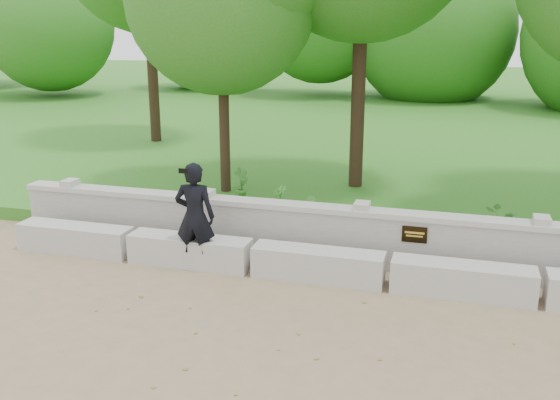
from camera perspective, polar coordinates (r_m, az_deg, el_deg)
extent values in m
plane|color=#8F7657|center=(7.27, 7.94, -13.70)|extent=(80.00, 80.00, 0.00)
cube|color=#2E721C|center=(20.59, 13.77, 5.81)|extent=(40.00, 22.00, 0.25)
cube|color=beige|center=(10.57, -18.20, -3.38)|extent=(1.90, 0.45, 0.45)
cube|color=beige|center=(9.62, -8.25, -4.62)|extent=(1.90, 0.45, 0.45)
cube|color=beige|center=(9.02, 3.48, -5.91)|extent=(1.90, 0.45, 0.45)
cube|color=beige|center=(8.84, 16.32, -7.03)|extent=(1.90, 0.45, 0.45)
cube|color=#B6B4AC|center=(9.46, 10.37, -3.90)|extent=(12.50, 0.25, 0.82)
cube|color=beige|center=(9.32, 10.51, -1.29)|extent=(12.50, 0.35, 0.08)
cube|color=black|center=(9.24, 12.20, -3.11)|extent=(0.36, 0.02, 0.24)
imported|color=black|center=(9.29, -7.79, -1.50)|extent=(0.64, 0.46, 1.64)
cube|color=black|center=(8.80, -8.83, 2.64)|extent=(0.14, 0.04, 0.07)
cylinder|color=#382619|center=(18.39, -11.61, 12.10)|extent=(0.30, 0.30, 4.40)
cylinder|color=#382619|center=(12.54, -5.13, 7.59)|extent=(0.21, 0.21, 3.05)
cylinder|color=#382619|center=(12.92, 7.20, 10.43)|extent=(0.29, 0.29, 4.23)
imported|color=#3B7F2B|center=(12.15, -3.57, 1.56)|extent=(0.36, 0.40, 0.64)
imported|color=#3B7F2B|center=(10.31, 2.56, -1.25)|extent=(0.35, 0.39, 0.57)
imported|color=#3B7F2B|center=(10.07, 19.82, -2.44)|extent=(0.75, 0.73, 0.63)
imported|color=#3B7F2B|center=(11.15, 0.01, 0.00)|extent=(0.40, 0.40, 0.53)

